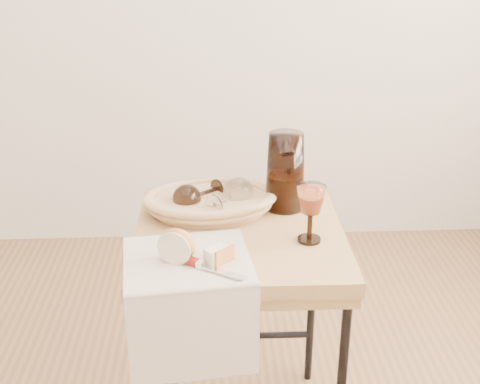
{
  "coord_description": "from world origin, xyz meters",
  "views": [
    {
      "loc": [
        0.23,
        -0.98,
        1.45
      ],
      "look_at": [
        0.3,
        0.46,
        0.81
      ],
      "focal_mm": 47.09,
      "sensor_mm": 36.0,
      "label": 1
    }
  ],
  "objects_px": {
    "pitcher": "(285,171)",
    "goblet_lying_b": "(228,198)",
    "table_knife": "(203,265)",
    "tea_towel": "(187,260)",
    "goblet_lying_a": "(200,194)",
    "side_table": "(240,340)",
    "bread_basket": "(211,204)",
    "wine_goblet": "(310,214)",
    "apple_half": "(178,245)"
  },
  "relations": [
    {
      "from": "side_table",
      "to": "table_knife",
      "type": "bearing_deg",
      "value": -115.36
    },
    {
      "from": "apple_half",
      "to": "tea_towel",
      "type": "bearing_deg",
      "value": 31.61
    },
    {
      "from": "tea_towel",
      "to": "goblet_lying_a",
      "type": "xyz_separation_m",
      "value": [
        0.03,
        0.28,
        0.05
      ]
    },
    {
      "from": "tea_towel",
      "to": "pitcher",
      "type": "relative_size",
      "value": 1.16
    },
    {
      "from": "wine_goblet",
      "to": "table_knife",
      "type": "xyz_separation_m",
      "value": [
        -0.27,
        -0.13,
        -0.06
      ]
    },
    {
      "from": "goblet_lying_a",
      "to": "tea_towel",
      "type": "bearing_deg",
      "value": 46.96
    },
    {
      "from": "goblet_lying_b",
      "to": "goblet_lying_a",
      "type": "bearing_deg",
      "value": 106.97
    },
    {
      "from": "tea_towel",
      "to": "apple_half",
      "type": "relative_size",
      "value": 3.33
    },
    {
      "from": "goblet_lying_a",
      "to": "pitcher",
      "type": "bearing_deg",
      "value": 146.8
    },
    {
      "from": "bread_basket",
      "to": "wine_goblet",
      "type": "bearing_deg",
      "value": -40.89
    },
    {
      "from": "pitcher",
      "to": "apple_half",
      "type": "xyz_separation_m",
      "value": [
        -0.29,
        -0.3,
        -0.06
      ]
    },
    {
      "from": "side_table",
      "to": "apple_half",
      "type": "height_order",
      "value": "apple_half"
    },
    {
      "from": "side_table",
      "to": "bread_basket",
      "type": "xyz_separation_m",
      "value": [
        -0.07,
        0.11,
        0.38
      ]
    },
    {
      "from": "goblet_lying_b",
      "to": "wine_goblet",
      "type": "xyz_separation_m",
      "value": [
        0.2,
        -0.16,
        0.02
      ]
    },
    {
      "from": "table_knife",
      "to": "tea_towel",
      "type": "bearing_deg",
      "value": 163.88
    },
    {
      "from": "tea_towel",
      "to": "pitcher",
      "type": "bearing_deg",
      "value": 41.08
    },
    {
      "from": "tea_towel",
      "to": "apple_half",
      "type": "height_order",
      "value": "apple_half"
    },
    {
      "from": "table_knife",
      "to": "side_table",
      "type": "bearing_deg",
      "value": 97.6
    },
    {
      "from": "apple_half",
      "to": "wine_goblet",
      "type": "bearing_deg",
      "value": 36.44
    },
    {
      "from": "wine_goblet",
      "to": "table_knife",
      "type": "bearing_deg",
      "value": -153.29
    },
    {
      "from": "side_table",
      "to": "tea_towel",
      "type": "relative_size",
      "value": 2.31
    },
    {
      "from": "tea_towel",
      "to": "goblet_lying_a",
      "type": "bearing_deg",
      "value": 77.21
    },
    {
      "from": "goblet_lying_a",
      "to": "apple_half",
      "type": "bearing_deg",
      "value": 42.92
    },
    {
      "from": "apple_half",
      "to": "pitcher",
      "type": "bearing_deg",
      "value": 66.71
    },
    {
      "from": "tea_towel",
      "to": "wine_goblet",
      "type": "relative_size",
      "value": 1.97
    },
    {
      "from": "side_table",
      "to": "table_knife",
      "type": "height_order",
      "value": "table_knife"
    },
    {
      "from": "pitcher",
      "to": "table_knife",
      "type": "bearing_deg",
      "value": -129.5
    },
    {
      "from": "goblet_lying_a",
      "to": "table_knife",
      "type": "bearing_deg",
      "value": 54.7
    },
    {
      "from": "side_table",
      "to": "table_knife",
      "type": "xyz_separation_m",
      "value": [
        -0.09,
        -0.2,
        0.36
      ]
    },
    {
      "from": "pitcher",
      "to": "goblet_lying_b",
      "type": "bearing_deg",
      "value": -168.47
    },
    {
      "from": "goblet_lying_b",
      "to": "table_knife",
      "type": "height_order",
      "value": "goblet_lying_b"
    },
    {
      "from": "tea_towel",
      "to": "wine_goblet",
      "type": "distance_m",
      "value": 0.33
    },
    {
      "from": "goblet_lying_b",
      "to": "tea_towel",
      "type": "bearing_deg",
      "value": -162.8
    },
    {
      "from": "bread_basket",
      "to": "wine_goblet",
      "type": "distance_m",
      "value": 0.31
    },
    {
      "from": "goblet_lying_a",
      "to": "goblet_lying_b",
      "type": "height_order",
      "value": "goblet_lying_b"
    },
    {
      "from": "bread_basket",
      "to": "side_table",
      "type": "bearing_deg",
      "value": -62.02
    },
    {
      "from": "tea_towel",
      "to": "side_table",
      "type": "bearing_deg",
      "value": 42.05
    },
    {
      "from": "goblet_lying_b",
      "to": "table_knife",
      "type": "distance_m",
      "value": 0.3
    },
    {
      "from": "side_table",
      "to": "pitcher",
      "type": "height_order",
      "value": "pitcher"
    },
    {
      "from": "pitcher",
      "to": "table_knife",
      "type": "xyz_separation_m",
      "value": [
        -0.23,
        -0.34,
        -0.1
      ]
    },
    {
      "from": "goblet_lying_a",
      "to": "wine_goblet",
      "type": "relative_size",
      "value": 0.84
    },
    {
      "from": "bread_basket",
      "to": "tea_towel",
      "type": "bearing_deg",
      "value": -108.1
    },
    {
      "from": "tea_towel",
      "to": "apple_half",
      "type": "xyz_separation_m",
      "value": [
        -0.02,
        -0.0,
        0.04
      ]
    },
    {
      "from": "apple_half",
      "to": "bread_basket",
      "type": "bearing_deg",
      "value": 94.19
    },
    {
      "from": "side_table",
      "to": "goblet_lying_b",
      "type": "bearing_deg",
      "value": 106.04
    },
    {
      "from": "tea_towel",
      "to": "pitcher",
      "type": "height_order",
      "value": "pitcher"
    },
    {
      "from": "pitcher",
      "to": "wine_goblet",
      "type": "relative_size",
      "value": 1.7
    },
    {
      "from": "tea_towel",
      "to": "goblet_lying_b",
      "type": "relative_size",
      "value": 2.16
    },
    {
      "from": "apple_half",
      "to": "goblet_lying_a",
      "type": "bearing_deg",
      "value": 100.55
    },
    {
      "from": "tea_towel",
      "to": "bread_basket",
      "type": "distance_m",
      "value": 0.27
    }
  ]
}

